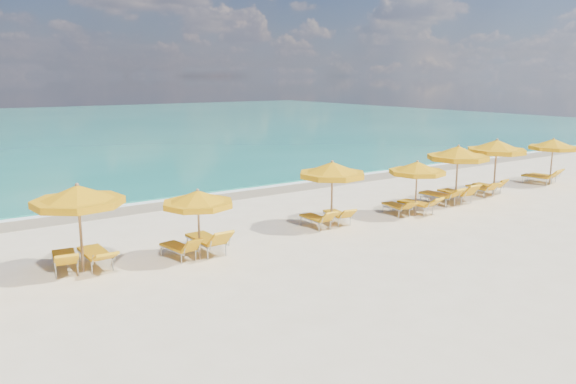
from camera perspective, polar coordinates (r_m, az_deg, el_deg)
ground_plane at (r=19.13m, az=2.57°, el=-4.27°), size 120.00×120.00×0.00m
ocean at (r=63.82m, az=-24.64°, el=5.90°), size 120.00×80.00×0.30m
wet_sand_band at (r=25.24m, az=-7.65°, el=-0.44°), size 120.00×2.60×0.01m
foam_line at (r=25.94m, az=-8.45°, el=-0.13°), size 120.00×1.20×0.03m
whitecap_near at (r=32.47m, az=-25.07°, el=1.26°), size 14.00×0.36×0.05m
whitecap_far at (r=43.43m, az=-8.27°, el=4.61°), size 18.00×0.30×0.05m
umbrella_2 at (r=15.95m, az=-20.57°, el=-0.42°), size 3.02×3.02×2.48m
umbrella_3 at (r=16.25m, az=-9.14°, el=-0.74°), size 2.19×2.19×2.11m
umbrella_4 at (r=19.61m, az=4.51°, el=2.21°), size 2.94×2.94×2.39m
umbrella_5 at (r=21.74m, az=12.98°, el=2.34°), size 2.42×2.42×2.16m
umbrella_6 at (r=24.04m, az=16.90°, el=3.76°), size 2.99×2.99×2.52m
umbrella_7 at (r=26.39m, az=20.44°, el=4.30°), size 3.23×3.23×2.58m
umbrella_8 at (r=30.35m, az=25.34°, el=4.36°), size 2.31×2.31×2.32m
lounger_2_left at (r=16.70m, az=-21.71°, el=-6.71°), size 0.89×1.90×0.79m
lounger_2_right at (r=16.73m, az=-18.93°, el=-6.44°), size 0.66×1.98×0.73m
lounger_3_left at (r=16.86m, az=-11.01°, el=-5.98°), size 0.78×1.63×0.78m
lounger_3_right at (r=17.23m, az=-8.24°, el=-5.32°), size 0.72×1.99×0.94m
lounger_4_left at (r=19.89m, az=2.87°, el=-3.04°), size 0.58×1.62×0.77m
lounger_4_right at (r=20.54m, az=5.05°, el=-2.61°), size 0.82×1.68×0.72m
lounger_5_left at (r=22.11m, az=10.98°, el=-1.75°), size 0.83×1.72×0.68m
lounger_5_right at (r=22.51m, az=12.94°, el=-1.53°), size 0.77×1.89×0.80m
lounger_6_left at (r=24.27m, az=15.02°, el=-0.65°), size 0.76×1.98×0.87m
lounger_6_right at (r=24.90m, az=16.67°, el=-0.43°), size 0.81×1.93×0.93m
lounger_7_left at (r=26.62m, az=18.94°, el=0.11°), size 0.86×1.74×0.76m
lounger_7_right at (r=27.34m, az=19.63°, el=0.34°), size 0.58×1.58×0.77m
lounger_8_left at (r=30.50m, az=24.04°, el=1.16°), size 0.82×1.82×0.84m
lounger_8_right at (r=31.24m, az=24.53°, el=1.31°), size 0.78×1.64×0.79m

